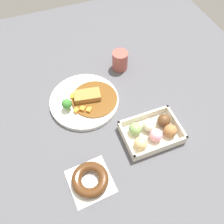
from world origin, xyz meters
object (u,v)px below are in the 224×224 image
donut_box (152,132)px  coffee_mug (120,60)px  curry_plate (86,100)px  chocolate_ring_donut (90,180)px

donut_box → coffee_mug: size_ratio=2.46×
donut_box → coffee_mug: (0.02, 0.36, 0.02)m
curry_plate → donut_box: (0.18, -0.23, 0.01)m
curry_plate → chocolate_ring_donut: bearing=-104.7°
curry_plate → coffee_mug: (0.20, 0.13, 0.03)m
curry_plate → donut_box: 0.29m
coffee_mug → chocolate_ring_donut: bearing=-122.4°
donut_box → chocolate_ring_donut: 0.27m
curry_plate → chocolate_ring_donut: (-0.08, -0.31, 0.00)m
chocolate_ring_donut → donut_box: bearing=17.7°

